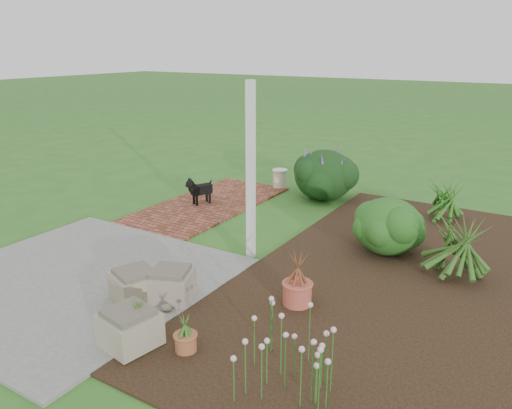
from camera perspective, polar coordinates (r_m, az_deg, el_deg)
The scene contains 18 objects.
ground at distance 7.34m, azimuth -2.99°, elevation -5.77°, with size 80.00×80.00×0.00m, color #30641F.
concrete_patio at distance 6.98m, azimuth -20.00°, elevation -8.00°, with size 3.50×3.50×0.04m, color slate.
brick_path at distance 9.60m, azimuth -5.41°, elevation 0.04°, with size 1.60×3.50×0.04m, color brown.
garden_bed at distance 6.82m, azimuth 17.32°, elevation -8.39°, with size 4.00×7.00×0.03m, color black.
veranda_post at distance 6.86m, azimuth -0.61°, elevation 3.60°, with size 0.10×0.10×2.50m, color white.
stone_trough_near at distance 5.31m, azimuth -14.22°, elevation -13.68°, with size 0.50×0.50×0.33m, color #7C725D.
stone_trough_mid at distance 6.14m, azimuth -13.60°, elevation -9.11°, with size 0.49×0.49×0.33m, color gray.
stone_trough_far at distance 6.08m, azimuth -9.66°, elevation -9.11°, with size 0.49×0.49×0.32m, color gray.
black_dog at distance 9.49m, azimuth -6.51°, elevation 1.80°, with size 0.33×0.55×0.50m.
cream_ceramic_urn at distance 10.63m, azimuth 2.74°, elevation 3.00°, with size 0.28×0.28×0.38m, color #F0E2C6.
evergreen_shrub at distance 7.48m, azimuth 14.88°, elevation -2.24°, with size 0.98×0.98×0.83m, color #123E14.
agapanthus_clump_back at distance 6.93m, azimuth 22.12°, elevation -3.86°, with size 1.11×1.11×1.00m, color #163F12, non-canonical shape.
agapanthus_clump_front at distance 9.17m, azimuth 20.86°, elevation 0.85°, with size 0.93×0.93×0.83m, color #1E4411, non-canonical shape.
pink_flower_patch at distance 4.57m, azimuth 3.52°, elevation -16.82°, with size 0.95×0.95×0.61m, color #113D0F, non-canonical shape.
terracotta_pot_bronze at distance 5.92m, azimuth 4.74°, elevation -10.08°, with size 0.34×0.34×0.27m, color #B7523E.
terracotta_pot_small_left at distance 5.17m, azimuth -8.05°, elevation -15.31°, with size 0.22×0.22×0.18m, color #9A5734.
terracotta_pot_small_right at distance 5.37m, azimuth -13.12°, elevation -13.95°, with size 0.28×0.28×0.23m, color #AF4D3B.
purple_flowering_bush at distance 9.97m, azimuth 7.83°, elevation 3.50°, with size 1.18×1.18×1.01m, color black.
Camera 1 is at (3.86, -5.52, 2.92)m, focal length 35.00 mm.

